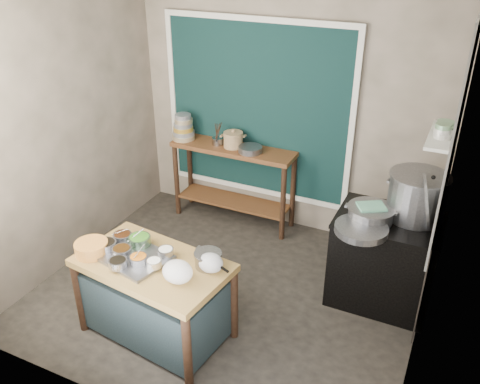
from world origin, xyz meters
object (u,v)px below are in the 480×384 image
at_px(yellow_basin, 92,248).
at_px(utensil_cup, 218,141).
at_px(condiment_tray, 132,256).
at_px(stock_pot, 417,196).
at_px(saucepan, 208,259).
at_px(back_counter, 233,184).
at_px(ceramic_crock, 233,140).
at_px(prep_table, 156,298).
at_px(stove_block, 383,261).
at_px(steamer, 370,214).

relative_size(yellow_basin, utensil_cup, 2.07).
distance_m(condiment_tray, stock_pot, 2.49).
xyz_separation_m(condiment_tray, saucepan, (0.62, 0.16, 0.05)).
height_order(condiment_tray, yellow_basin, yellow_basin).
xyz_separation_m(yellow_basin, utensil_cup, (0.08, 2.13, 0.19)).
distance_m(saucepan, utensil_cup, 2.08).
bearing_deg(yellow_basin, back_counter, 82.83).
distance_m(condiment_tray, yellow_basin, 0.35).
bearing_deg(ceramic_crock, yellow_basin, -97.21).
relative_size(utensil_cup, stock_pot, 0.25).
distance_m(prep_table, back_counter, 2.05).
bearing_deg(condiment_tray, prep_table, 4.42).
height_order(condiment_tray, utensil_cup, utensil_cup).
relative_size(stove_block, condiment_tray, 1.50).
relative_size(condiment_tray, yellow_basin, 2.16).
height_order(saucepan, ceramic_crock, ceramic_crock).
distance_m(back_counter, ceramic_crock, 0.55).
xyz_separation_m(stove_block, steamer, (-0.16, -0.11, 0.52)).
bearing_deg(stove_block, condiment_tray, -144.34).
relative_size(prep_table, condiment_tray, 2.08).
height_order(condiment_tray, saucepan, saucepan).
distance_m(yellow_basin, ceramic_crock, 2.17).
bearing_deg(utensil_cup, stock_pot, -14.83).
bearing_deg(back_counter, saucepan, -69.83).
bearing_deg(ceramic_crock, stove_block, -20.98).
xyz_separation_m(prep_table, saucepan, (0.44, 0.15, 0.44)).
bearing_deg(ceramic_crock, back_counter, 126.94).
relative_size(condiment_tray, stock_pot, 1.13).
relative_size(prep_table, utensil_cup, 9.33).
bearing_deg(steamer, condiment_tray, -144.30).
bearing_deg(stock_pot, stove_block, -145.58).
bearing_deg(utensil_cup, back_counter, 2.00).
distance_m(prep_table, condiment_tray, 0.43).
distance_m(prep_table, yellow_basin, 0.68).
height_order(back_counter, stove_block, back_counter).
height_order(stove_block, condiment_tray, stove_block).
bearing_deg(stock_pot, ceramic_crock, 163.74).
relative_size(utensil_cup, steamer, 0.32).
xyz_separation_m(back_counter, ceramic_crock, (0.00, -0.00, 0.55)).
height_order(stove_block, utensil_cup, utensil_cup).
relative_size(stove_block, saucepan, 3.92).
bearing_deg(steamer, saucepan, -135.38).
bearing_deg(stove_block, stock_pot, 34.42).
xyz_separation_m(prep_table, steamer, (1.49, 1.19, 0.57)).
height_order(stove_block, saucepan, saucepan).
height_order(stove_block, stock_pot, stock_pot).
relative_size(stove_block, steamer, 2.16).
xyz_separation_m(ceramic_crock, stock_pot, (2.08, -0.61, 0.06)).
distance_m(stove_block, stock_pot, 0.70).
height_order(back_counter, utensil_cup, utensil_cup).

